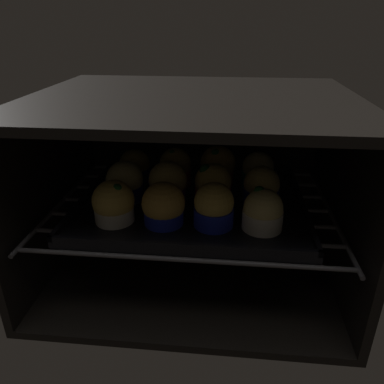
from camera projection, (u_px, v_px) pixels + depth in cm
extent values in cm
cube|color=black|center=(193.00, 263.00, 81.81)|extent=(59.00, 47.00, 1.50)
cube|color=black|center=(193.00, 100.00, 66.80)|extent=(59.00, 47.00, 1.50)
cube|color=black|center=(202.00, 153.00, 94.82)|extent=(59.00, 1.50, 34.00)
cube|color=black|center=(54.00, 184.00, 76.94)|extent=(1.50, 47.00, 34.00)
cube|color=black|center=(342.00, 196.00, 71.67)|extent=(1.50, 47.00, 34.00)
cylinder|color=#4C494C|center=(181.00, 260.00, 58.61)|extent=(54.00, 0.80, 0.80)
cylinder|color=#4C494C|center=(185.00, 238.00, 64.32)|extent=(54.00, 0.80, 0.80)
cylinder|color=#4C494C|center=(189.00, 220.00, 70.03)|extent=(54.00, 0.80, 0.80)
cylinder|color=#4C494C|center=(193.00, 205.00, 75.74)|extent=(54.00, 0.80, 0.80)
cylinder|color=#4C494C|center=(196.00, 192.00, 81.45)|extent=(54.00, 0.80, 0.80)
cylinder|color=#4C494C|center=(198.00, 180.00, 87.16)|extent=(54.00, 0.80, 0.80)
cylinder|color=#4C494C|center=(200.00, 170.00, 92.87)|extent=(54.00, 0.80, 0.80)
cylinder|color=#4C494C|center=(65.00, 199.00, 78.22)|extent=(0.80, 42.00, 0.80)
cylinder|color=#4C494C|center=(330.00, 211.00, 73.27)|extent=(0.80, 42.00, 0.80)
cube|color=black|center=(192.00, 204.00, 74.01)|extent=(43.32, 34.56, 1.20)
cube|color=black|center=(181.00, 246.00, 58.32)|extent=(43.32, 0.80, 1.00)
cube|color=black|center=(199.00, 168.00, 88.77)|extent=(43.32, 0.80, 1.00)
cube|color=black|center=(87.00, 194.00, 75.49)|extent=(0.80, 34.56, 1.00)
cube|color=black|center=(302.00, 204.00, 71.60)|extent=(0.80, 34.56, 1.00)
cylinder|color=silver|center=(114.00, 212.00, 66.02)|extent=(6.92, 6.92, 3.29)
sphere|color=gold|center=(113.00, 201.00, 65.06)|extent=(7.43, 7.43, 7.43)
sphere|color=#19511E|center=(117.00, 189.00, 63.06)|extent=(1.90, 1.90, 1.90)
cylinder|color=#1928B7|center=(164.00, 215.00, 65.26)|extent=(6.92, 6.92, 3.29)
sphere|color=gold|center=(163.00, 203.00, 64.32)|extent=(7.55, 7.55, 7.55)
cylinder|color=#1928B7|center=(214.00, 217.00, 64.59)|extent=(6.92, 6.92, 3.29)
sphere|color=gold|center=(214.00, 202.00, 63.39)|extent=(6.82, 6.82, 6.82)
sphere|color=#28702D|center=(215.00, 190.00, 62.40)|extent=(1.81, 1.81, 1.81)
cylinder|color=silver|center=(262.00, 219.00, 63.70)|extent=(6.92, 6.92, 3.29)
sphere|color=#E0CC7A|center=(263.00, 208.00, 62.78)|extent=(6.70, 6.70, 6.70)
sphere|color=#19511E|center=(259.00, 192.00, 62.32)|extent=(1.95, 1.95, 1.95)
cylinder|color=#1928B7|center=(126.00, 191.00, 73.95)|extent=(6.92, 6.92, 3.29)
sphere|color=#E0CC7A|center=(125.00, 179.00, 72.85)|extent=(7.29, 7.29, 7.29)
cylinder|color=#7A238C|center=(168.00, 192.00, 73.63)|extent=(6.92, 6.92, 3.29)
sphere|color=#DBBC60|center=(168.00, 180.00, 72.53)|extent=(7.52, 7.52, 7.52)
sphere|color=#19511E|center=(162.00, 170.00, 71.81)|extent=(2.12, 2.12, 2.12)
cylinder|color=red|center=(213.00, 195.00, 72.43)|extent=(6.92, 6.92, 3.29)
sphere|color=gold|center=(213.00, 181.00, 71.19)|extent=(7.01, 7.01, 7.01)
sphere|color=#19511E|center=(206.00, 171.00, 69.96)|extent=(2.57, 2.57, 2.57)
cylinder|color=#1928B7|center=(261.00, 196.00, 72.09)|extent=(6.92, 6.92, 3.29)
sphere|color=#DBBC60|center=(262.00, 184.00, 71.01)|extent=(6.84, 6.84, 6.84)
sphere|color=#19511E|center=(263.00, 172.00, 71.19)|extent=(2.41, 2.41, 2.41)
cylinder|color=#1928B7|center=(135.00, 174.00, 82.04)|extent=(6.92, 6.92, 3.29)
sphere|color=gold|center=(135.00, 164.00, 81.06)|extent=(6.64, 6.64, 6.64)
cylinder|color=red|center=(176.00, 176.00, 81.04)|extent=(6.92, 6.92, 3.29)
sphere|color=gold|center=(175.00, 163.00, 79.78)|extent=(6.69, 6.69, 6.69)
sphere|color=#28702D|center=(173.00, 155.00, 78.09)|extent=(2.04, 2.04, 2.04)
cylinder|color=red|center=(217.00, 177.00, 80.84)|extent=(6.92, 6.92, 3.29)
sphere|color=gold|center=(218.00, 163.00, 79.52)|extent=(7.49, 7.49, 7.49)
sphere|color=#1E6023|center=(216.00, 153.00, 77.04)|extent=(1.89, 1.89, 1.89)
cylinder|color=#0C8C84|center=(257.00, 178.00, 79.95)|extent=(6.92, 6.92, 3.29)
sphere|color=#E0CC7A|center=(258.00, 167.00, 78.84)|extent=(6.61, 6.61, 6.61)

